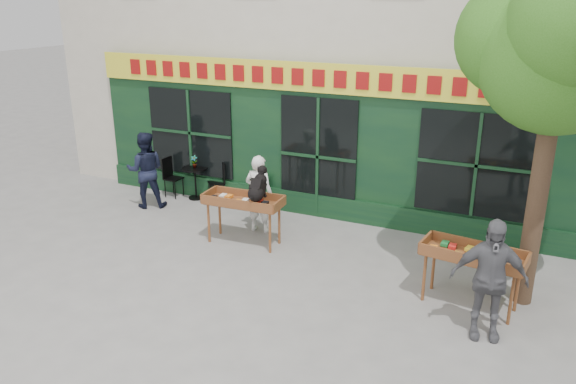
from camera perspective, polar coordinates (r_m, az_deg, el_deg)
name	(u,v)px	position (r m, az deg, el deg)	size (l,w,h in m)	color
ground	(270,258)	(10.39, -1.85, -6.73)	(80.00, 80.00, 0.00)	slate
street_tree	(567,31)	(8.71, 26.46, 14.42)	(3.05, 2.90, 5.60)	#382619
book_cart_center	(243,203)	(10.73, -4.57, -1.14)	(1.53, 0.68, 0.99)	brown
dog	(258,183)	(10.37, -3.08, 0.91)	(0.34, 0.60, 0.60)	black
woman	(259,194)	(11.27, -2.96, -0.19)	(0.59, 0.38, 1.61)	white
book_cart_right	(473,257)	(8.97, 18.28, -6.34)	(1.57, 0.81, 0.99)	brown
man_right	(489,279)	(8.25, 19.72, -8.33)	(1.04, 0.43, 1.77)	#55555A
bistro_table	(195,177)	(13.37, -9.42, 1.55)	(0.60, 0.60, 0.76)	black
bistro_chair_left	(170,174)	(13.65, -11.87, 1.83)	(0.39, 0.38, 0.95)	black
bistro_chair_right	(220,178)	(13.12, -6.94, 1.40)	(0.51, 0.51, 0.95)	black
potted_plant	(194,162)	(13.27, -9.51, 3.07)	(0.16, 0.11, 0.30)	gray
man_left	(146,170)	(12.99, -14.27, 2.18)	(0.84, 0.66, 1.73)	black
chalkboard	(257,192)	(12.64, -3.16, 0.05)	(0.58, 0.28, 0.79)	black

